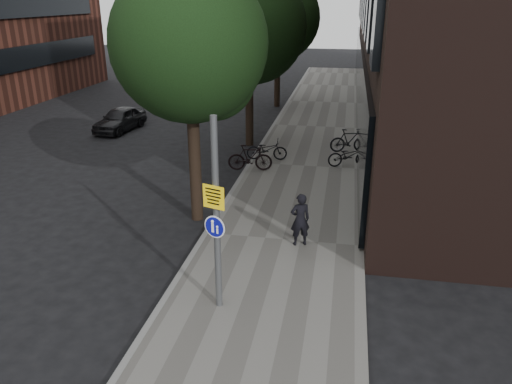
% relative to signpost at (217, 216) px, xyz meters
% --- Properties ---
extents(ground, '(120.00, 120.00, 0.00)m').
position_rel_signpost_xyz_m(ground, '(0.71, 0.11, -2.28)').
color(ground, black).
rests_on(ground, ground).
extents(sidewalk, '(4.50, 60.00, 0.12)m').
position_rel_signpost_xyz_m(sidewalk, '(0.96, 10.11, -2.22)').
color(sidewalk, '#65635E').
rests_on(sidewalk, ground).
extents(curb_edge, '(0.15, 60.00, 0.13)m').
position_rel_signpost_xyz_m(curb_edge, '(-1.29, 10.11, -2.22)').
color(curb_edge, slate).
rests_on(curb_edge, ground).
extents(street_tree_near, '(4.40, 4.40, 7.50)m').
position_rel_signpost_xyz_m(street_tree_near, '(-1.82, 4.75, 2.83)').
color(street_tree_near, black).
rests_on(street_tree_near, ground).
extents(street_tree_mid, '(5.00, 5.00, 7.80)m').
position_rel_signpost_xyz_m(street_tree_mid, '(-1.82, 13.25, 2.83)').
color(street_tree_mid, black).
rests_on(street_tree_mid, ground).
extents(street_tree_far, '(5.00, 5.00, 7.80)m').
position_rel_signpost_xyz_m(street_tree_far, '(-1.82, 22.25, 2.83)').
color(street_tree_far, black).
rests_on(street_tree_far, ground).
extents(signpost, '(0.48, 0.18, 4.28)m').
position_rel_signpost_xyz_m(signpost, '(0.00, 0.00, 0.00)').
color(signpost, '#595B5E').
rests_on(signpost, sidewalk).
extents(pedestrian, '(0.64, 0.53, 1.50)m').
position_rel_signpost_xyz_m(pedestrian, '(1.46, 3.22, -1.41)').
color(pedestrian, black).
rests_on(pedestrian, sidewalk).
extents(parked_bike_facade_near, '(1.82, 1.09, 0.90)m').
position_rel_signpost_xyz_m(parked_bike_facade_near, '(2.71, 10.38, -1.71)').
color(parked_bike_facade_near, black).
rests_on(parked_bike_facade_near, sidewalk).
extents(parked_bike_facade_far, '(1.78, 0.89, 1.03)m').
position_rel_signpost_xyz_m(parked_bike_facade_far, '(2.71, 12.38, -1.64)').
color(parked_bike_facade_far, black).
rests_on(parked_bike_facade_far, sidewalk).
extents(parked_bike_curb_near, '(1.74, 0.77, 0.88)m').
position_rel_signpost_xyz_m(parked_bike_curb_near, '(-0.66, 10.64, -1.72)').
color(parked_bike_curb_near, black).
rests_on(parked_bike_curb_near, sidewalk).
extents(parked_bike_curb_far, '(1.78, 0.73, 1.04)m').
position_rel_signpost_xyz_m(parked_bike_curb_far, '(-1.09, 9.15, -1.64)').
color(parked_bike_curb_far, black).
rests_on(parked_bike_curb_far, sidewalk).
extents(parked_car_near, '(1.87, 3.68, 1.20)m').
position_rel_signpost_xyz_m(parked_car_near, '(-8.99, 14.53, -1.68)').
color(parked_car_near, black).
rests_on(parked_car_near, ground).
extents(parked_car_mid, '(1.73, 4.07, 1.30)m').
position_rel_signpost_xyz_m(parked_car_mid, '(-7.59, 23.15, -1.63)').
color(parked_car_mid, '#531722').
rests_on(parked_car_mid, ground).
extents(parked_car_far, '(1.86, 3.86, 1.08)m').
position_rel_signpost_xyz_m(parked_car_far, '(-7.12, 28.09, -1.74)').
color(parked_car_far, black).
rests_on(parked_car_far, ground).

